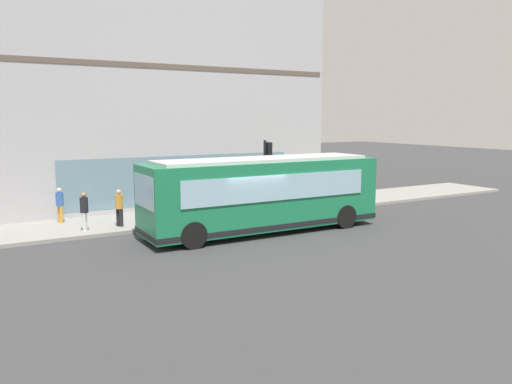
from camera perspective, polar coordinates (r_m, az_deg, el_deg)
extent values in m
plane|color=#38383A|center=(20.36, -1.26, -4.94)|extent=(120.00, 120.00, 0.00)
cube|color=gray|center=(24.32, -6.42, -2.61)|extent=(3.86, 40.00, 0.15)
cube|color=#A8A8AD|center=(29.08, -11.09, 11.77)|extent=(7.17, 17.30, 12.97)
cube|color=brown|center=(25.92, -8.58, 13.70)|extent=(0.36, 16.96, 0.24)
cube|color=slate|center=(25.90, -8.24, 1.44)|extent=(0.12, 12.11, 2.40)
cube|color=#197247|center=(20.79, 0.80, -0.16)|extent=(2.56, 10.01, 2.70)
cube|color=silver|center=(20.63, 0.81, 3.71)|extent=(2.18, 9.01, 0.12)
cube|color=#8CB2C6|center=(18.72, -12.44, 0.09)|extent=(2.20, 0.09, 1.20)
cube|color=#8CB2C6|center=(21.83, -0.89, 1.30)|extent=(0.11, 8.20, 1.00)
cube|color=#8CB2C6|center=(19.66, 2.69, 0.52)|extent=(0.11, 8.20, 1.00)
cube|color=black|center=(21.00, 0.80, -3.32)|extent=(2.60, 10.05, 0.20)
cylinder|color=black|center=(20.50, -9.58, -3.53)|extent=(0.31, 1.00, 1.00)
cylinder|color=black|center=(18.40, -7.10, -4.84)|extent=(0.31, 1.00, 1.00)
cylinder|color=black|center=(23.77, 6.47, -1.83)|extent=(0.31, 1.00, 1.00)
cylinder|color=black|center=(21.99, 10.00, -2.73)|extent=(0.31, 1.00, 1.00)
cylinder|color=black|center=(24.13, 1.00, 1.71)|extent=(0.14, 0.14, 3.48)
cube|color=black|center=(24.12, 1.40, 4.55)|extent=(0.32, 0.24, 0.90)
sphere|color=red|center=(24.17, 1.67, 5.22)|extent=(0.20, 0.20, 0.20)
sphere|color=yellow|center=(24.18, 1.66, 4.56)|extent=(0.20, 0.20, 0.20)
sphere|color=green|center=(24.20, 1.66, 3.90)|extent=(0.20, 0.20, 0.20)
cylinder|color=yellow|center=(27.36, 1.16, -0.59)|extent=(0.24, 0.24, 0.55)
sphere|color=yellow|center=(27.30, 1.16, 0.14)|extent=(0.22, 0.22, 0.22)
cylinder|color=yellow|center=(27.44, 1.46, -0.46)|extent=(0.10, 0.12, 0.10)
cylinder|color=yellow|center=(27.49, 0.97, -0.44)|extent=(0.12, 0.10, 0.10)
cylinder|color=gold|center=(23.70, -21.25, -2.32)|extent=(0.14, 0.14, 0.75)
cylinder|color=gold|center=(23.54, -21.05, -2.38)|extent=(0.14, 0.14, 0.75)
cylinder|color=#3359A5|center=(23.51, -21.23, -0.75)|extent=(0.32, 0.32, 0.59)
sphere|color=beige|center=(23.46, -21.29, 0.21)|extent=(0.20, 0.20, 0.20)
cylinder|color=silver|center=(21.58, -18.65, -3.16)|extent=(0.14, 0.14, 0.77)
cylinder|color=silver|center=(21.40, -18.75, -3.26)|extent=(0.14, 0.14, 0.77)
cylinder|color=black|center=(21.37, -18.79, -1.40)|extent=(0.32, 0.32, 0.61)
sphere|color=#9E704C|center=(21.31, -18.84, -0.32)|extent=(0.21, 0.21, 0.21)
cylinder|color=black|center=(22.10, -15.27, -2.77)|extent=(0.14, 0.14, 0.76)
cylinder|color=black|center=(21.99, -14.89, -2.81)|extent=(0.14, 0.14, 0.76)
cylinder|color=gold|center=(21.93, -15.15, -1.04)|extent=(0.32, 0.32, 0.60)
sphere|color=tan|center=(21.87, -15.19, 0.00)|extent=(0.21, 0.21, 0.21)
cylinder|color=black|center=(24.31, -8.24, -1.46)|extent=(0.14, 0.14, 0.84)
cylinder|color=black|center=(24.28, -8.65, -1.49)|extent=(0.14, 0.14, 0.84)
cylinder|color=#8C3F8C|center=(24.18, -8.48, 0.29)|extent=(0.32, 0.32, 0.67)
sphere|color=beige|center=(24.12, -8.50, 1.34)|extent=(0.23, 0.23, 0.23)
cube|color=#BF3F19|center=(27.36, 4.35, -0.24)|extent=(0.44, 0.40, 0.90)
cube|color=#8CB2C6|center=(27.45, 4.72, 0.16)|extent=(0.35, 0.03, 0.30)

